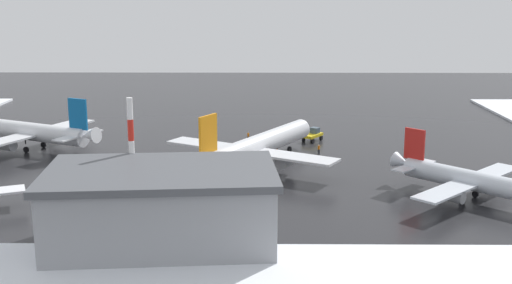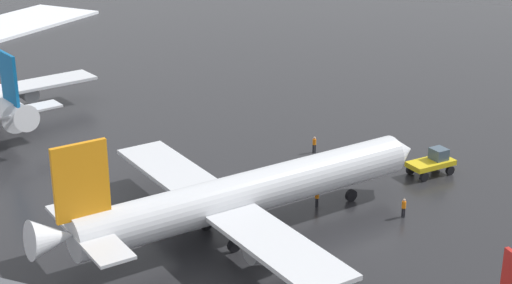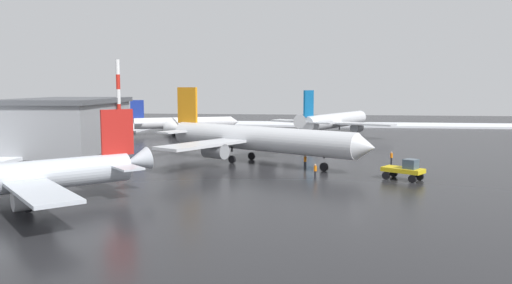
{
  "view_description": "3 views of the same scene",
  "coord_description": "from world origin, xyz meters",
  "px_view_note": "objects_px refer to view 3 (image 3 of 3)",
  "views": [
    {
      "loc": [
        5.65,
        -108.01,
        27.25
      ],
      "look_at": [
        4.62,
        -3.45,
        3.11
      ],
      "focal_mm": 45.0,
      "sensor_mm": 36.0,
      "label": 1
    },
    {
      "loc": [
        31.2,
        -58.66,
        29.9
      ],
      "look_at": [
        0.88,
        1.99,
        3.92
      ],
      "focal_mm": 55.0,
      "sensor_mm": 36.0,
      "label": 2
    },
    {
      "loc": [
        73.92,
        1.45,
        10.73
      ],
      "look_at": [
        -0.66,
        -8.45,
        2.39
      ],
      "focal_mm": 35.0,
      "sensor_mm": 36.0,
      "label": 3
    }
  ],
  "objects_px": {
    "airplane_parked_starboard": "(254,138)",
    "ground_crew_near_tug": "(391,157)",
    "airplane_distant_tail": "(334,121)",
    "pushback_tug": "(405,169)",
    "airplane_foreground_jet": "(181,123)",
    "cargo_hangar": "(68,124)",
    "antenna_mast": "(119,104)",
    "ground_crew_by_nose_gear": "(315,170)",
    "airplane_parked_portside": "(0,179)",
    "ground_crew_beside_wing": "(305,161)"
  },
  "relations": [
    {
      "from": "airplane_parked_starboard",
      "to": "ground_crew_near_tug",
      "type": "bearing_deg",
      "value": 35.34
    },
    {
      "from": "airplane_distant_tail",
      "to": "pushback_tug",
      "type": "xyz_separation_m",
      "value": [
        52.28,
        6.9,
        -2.04
      ]
    },
    {
      "from": "airplane_foreground_jet",
      "to": "cargo_hangar",
      "type": "relative_size",
      "value": 0.95
    },
    {
      "from": "antenna_mast",
      "to": "cargo_hangar",
      "type": "height_order",
      "value": "antenna_mast"
    },
    {
      "from": "pushback_tug",
      "to": "ground_crew_by_nose_gear",
      "type": "bearing_deg",
      "value": -144.83
    },
    {
      "from": "ground_crew_near_tug",
      "to": "antenna_mast",
      "type": "height_order",
      "value": "antenna_mast"
    },
    {
      "from": "airplane_parked_portside",
      "to": "ground_crew_by_nose_gear",
      "type": "xyz_separation_m",
      "value": [
        -19.4,
        26.72,
        -1.85
      ]
    },
    {
      "from": "airplane_parked_starboard",
      "to": "pushback_tug",
      "type": "relative_size",
      "value": 6.43
    },
    {
      "from": "pushback_tug",
      "to": "ground_crew_beside_wing",
      "type": "distance_m",
      "value": 13.75
    },
    {
      "from": "airplane_parked_starboard",
      "to": "cargo_hangar",
      "type": "xyz_separation_m",
      "value": [
        -10.02,
        -33.16,
        0.92
      ]
    },
    {
      "from": "ground_crew_beside_wing",
      "to": "ground_crew_by_nose_gear",
      "type": "distance_m",
      "value": 7.51
    },
    {
      "from": "airplane_parked_starboard",
      "to": "airplane_foreground_jet",
      "type": "relative_size",
      "value": 1.3
    },
    {
      "from": "pushback_tug",
      "to": "cargo_hangar",
      "type": "height_order",
      "value": "cargo_hangar"
    },
    {
      "from": "airplane_parked_starboard",
      "to": "airplane_distant_tail",
      "type": "xyz_separation_m",
      "value": [
        -41.62,
        12.22,
        -0.2
      ]
    },
    {
      "from": "airplane_parked_portside",
      "to": "antenna_mast",
      "type": "xyz_separation_m",
      "value": [
        -44.85,
        -8.07,
        4.91
      ]
    },
    {
      "from": "cargo_hangar",
      "to": "antenna_mast",
      "type": "bearing_deg",
      "value": 117.41
    },
    {
      "from": "airplane_parked_starboard",
      "to": "ground_crew_beside_wing",
      "type": "distance_m",
      "value": 8.56
    },
    {
      "from": "airplane_foreground_jet",
      "to": "antenna_mast",
      "type": "relative_size",
      "value": 1.62
    },
    {
      "from": "airplane_distant_tail",
      "to": "airplane_foreground_jet",
      "type": "distance_m",
      "value": 34.56
    },
    {
      "from": "airplane_parked_starboard",
      "to": "ground_crew_by_nose_gear",
      "type": "height_order",
      "value": "airplane_parked_starboard"
    },
    {
      "from": "cargo_hangar",
      "to": "airplane_parked_starboard",
      "type": "bearing_deg",
      "value": 68.21
    },
    {
      "from": "airplane_foreground_jet",
      "to": "cargo_hangar",
      "type": "xyz_separation_m",
      "value": [
        30.77,
        -10.84,
        1.86
      ]
    },
    {
      "from": "airplane_parked_starboard",
      "to": "ground_crew_beside_wing",
      "type": "bearing_deg",
      "value": 4.96
    },
    {
      "from": "airplane_distant_tail",
      "to": "ground_crew_near_tug",
      "type": "bearing_deg",
      "value": -144.51
    },
    {
      "from": "airplane_parked_portside",
      "to": "ground_crew_by_nose_gear",
      "type": "distance_m",
      "value": 33.07
    },
    {
      "from": "airplane_parked_starboard",
      "to": "pushback_tug",
      "type": "height_order",
      "value": "airplane_parked_starboard"
    },
    {
      "from": "airplane_parked_portside",
      "to": "ground_crew_near_tug",
      "type": "bearing_deg",
      "value": 176.04
    },
    {
      "from": "airplane_foreground_jet",
      "to": "pushback_tug",
      "type": "height_order",
      "value": "airplane_foreground_jet"
    },
    {
      "from": "airplane_distant_tail",
      "to": "airplane_parked_portside",
      "type": "bearing_deg",
      "value": -177.2
    },
    {
      "from": "airplane_foreground_jet",
      "to": "antenna_mast",
      "type": "height_order",
      "value": "antenna_mast"
    },
    {
      "from": "ground_crew_beside_wing",
      "to": "airplane_parked_starboard",
      "type": "bearing_deg",
      "value": -100.14
    },
    {
      "from": "airplane_foreground_jet",
      "to": "ground_crew_beside_wing",
      "type": "distance_m",
      "value": 53.36
    },
    {
      "from": "airplane_parked_portside",
      "to": "ground_crew_beside_wing",
      "type": "relative_size",
      "value": 13.22
    },
    {
      "from": "airplane_parked_starboard",
      "to": "antenna_mast",
      "type": "bearing_deg",
      "value": -178.94
    },
    {
      "from": "airplane_foreground_jet",
      "to": "pushback_tug",
      "type": "relative_size",
      "value": 4.96
    },
    {
      "from": "pushback_tug",
      "to": "ground_crew_near_tug",
      "type": "relative_size",
      "value": 2.95
    },
    {
      "from": "airplane_distant_tail",
      "to": "ground_crew_beside_wing",
      "type": "bearing_deg",
      "value": -160.59
    },
    {
      "from": "ground_crew_by_nose_gear",
      "to": "antenna_mast",
      "type": "bearing_deg",
      "value": -16.64
    },
    {
      "from": "ground_crew_near_tug",
      "to": "cargo_hangar",
      "type": "xyz_separation_m",
      "value": [
        -8.35,
        -52.39,
        3.47
      ]
    },
    {
      "from": "ground_crew_near_tug",
      "to": "cargo_hangar",
      "type": "distance_m",
      "value": 53.17
    },
    {
      "from": "airplane_parked_starboard",
      "to": "ground_crew_near_tug",
      "type": "relative_size",
      "value": 18.97
    },
    {
      "from": "airplane_distant_tail",
      "to": "ground_crew_by_nose_gear",
      "type": "bearing_deg",
      "value": -158.17
    },
    {
      "from": "airplane_distant_tail",
      "to": "cargo_hangar",
      "type": "xyz_separation_m",
      "value": [
        31.6,
        -45.37,
        1.12
      ]
    },
    {
      "from": "ground_crew_near_tug",
      "to": "cargo_hangar",
      "type": "relative_size",
      "value": 0.07
    },
    {
      "from": "airplane_foreground_jet",
      "to": "airplane_parked_starboard",
      "type": "bearing_deg",
      "value": -84.34
    },
    {
      "from": "ground_crew_beside_wing",
      "to": "airplane_parked_portside",
      "type": "bearing_deg",
      "value": -28.08
    },
    {
      "from": "airplane_distant_tail",
      "to": "pushback_tug",
      "type": "height_order",
      "value": "airplane_distant_tail"
    },
    {
      "from": "pushback_tug",
      "to": "ground_crew_near_tug",
      "type": "xyz_separation_m",
      "value": [
        -12.34,
        0.12,
        -0.31
      ]
    },
    {
      "from": "pushback_tug",
      "to": "ground_crew_near_tug",
      "type": "bearing_deg",
      "value": 123.48
    },
    {
      "from": "airplane_foreground_jet",
      "to": "cargo_hangar",
      "type": "bearing_deg",
      "value": -132.43
    }
  ]
}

